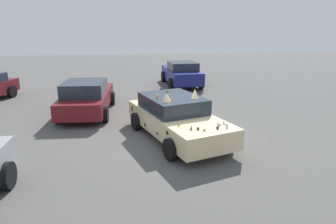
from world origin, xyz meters
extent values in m
plane|color=#514F4C|center=(0.00, 0.00, 0.00)|extent=(60.00, 60.00, 0.00)
cube|color=beige|center=(0.00, 0.00, 0.56)|extent=(4.77, 3.14, 0.60)
cube|color=#1E2833|center=(0.32, 0.11, 1.10)|extent=(2.55, 2.24, 0.48)
cylinder|color=black|center=(-0.99, -1.31, 0.31)|extent=(0.65, 0.41, 0.62)
cylinder|color=black|center=(-1.60, 0.40, 0.31)|extent=(0.65, 0.41, 0.62)
cylinder|color=black|center=(1.60, -0.40, 0.31)|extent=(0.65, 0.41, 0.62)
cylinder|color=black|center=(0.99, 1.31, 0.31)|extent=(0.65, 0.41, 0.62)
ellipsoid|color=black|center=(1.43, 1.45, 0.69)|extent=(0.11, 0.06, 0.10)
ellipsoid|color=black|center=(-0.68, 0.71, 0.44)|extent=(0.13, 0.06, 0.08)
ellipsoid|color=black|center=(-1.35, 0.47, 0.69)|extent=(0.16, 0.07, 0.12)
ellipsoid|color=black|center=(1.48, 1.46, 0.59)|extent=(0.13, 0.06, 0.10)
ellipsoid|color=black|center=(0.25, 1.03, 0.41)|extent=(0.14, 0.07, 0.14)
ellipsoid|color=black|center=(-0.06, -0.97, 0.49)|extent=(0.14, 0.07, 0.12)
ellipsoid|color=black|center=(-1.47, 0.43, 0.48)|extent=(0.16, 0.07, 0.11)
ellipsoid|color=black|center=(0.80, -0.67, 0.73)|extent=(0.19, 0.08, 0.16)
ellipsoid|color=black|center=(1.48, -0.43, 0.45)|extent=(0.19, 0.08, 0.13)
ellipsoid|color=black|center=(-0.71, -1.19, 0.65)|extent=(0.16, 0.07, 0.12)
ellipsoid|color=black|center=(1.21, -0.52, 0.62)|extent=(0.18, 0.08, 0.09)
cone|color=silver|center=(-1.27, -1.14, 0.92)|extent=(0.13, 0.13, 0.12)
cylinder|color=silver|center=(-1.61, -1.13, 0.92)|extent=(0.07, 0.07, 0.12)
cone|color=tan|center=(-1.42, -1.16, 0.90)|extent=(0.07, 0.07, 0.07)
cylinder|color=silver|center=(-1.39, -0.99, 0.90)|extent=(0.10, 0.10, 0.07)
cylinder|color=tan|center=(-1.75, -0.48, 0.89)|extent=(0.10, 0.10, 0.06)
cylinder|color=#51381E|center=(-1.64, -0.33, 0.89)|extent=(0.10, 0.10, 0.07)
sphere|color=#51381E|center=(-1.67, -0.86, 0.90)|extent=(0.08, 0.08, 0.08)
sphere|color=#A87A38|center=(-1.34, -0.97, 0.90)|extent=(0.08, 0.08, 0.08)
cone|color=orange|center=(-1.35, 0.15, 0.92)|extent=(0.07, 0.07, 0.12)
cone|color=#51381E|center=(-1.65, -0.14, 0.93)|extent=(0.07, 0.07, 0.14)
cylinder|color=#A87A38|center=(0.16, 0.62, 1.39)|extent=(0.09, 0.09, 0.10)
cylinder|color=gray|center=(-0.34, 0.45, 1.38)|extent=(0.06, 0.06, 0.09)
cylinder|color=black|center=(0.67, 0.26, 1.39)|extent=(0.09, 0.09, 0.10)
cone|color=orange|center=(-0.17, 0.19, 1.40)|extent=(0.09, 0.09, 0.12)
cylinder|color=#A87A38|center=(-0.08, -0.49, 1.38)|extent=(0.08, 0.08, 0.08)
cone|color=beige|center=(-0.07, -0.54, 1.49)|extent=(0.24, 0.24, 0.30)
cone|color=beige|center=(-0.39, 0.38, 1.49)|extent=(0.24, 0.24, 0.30)
cube|color=navy|center=(8.99, -1.53, 0.64)|extent=(4.38, 2.04, 0.71)
cube|color=#1E2833|center=(8.59, -1.56, 1.23)|extent=(1.88, 1.72, 0.47)
cylinder|color=black|center=(10.25, -0.55, 0.34)|extent=(0.69, 0.27, 0.67)
cylinder|color=black|center=(10.38, -2.31, 0.34)|extent=(0.69, 0.27, 0.67)
cylinder|color=black|center=(7.61, -0.74, 0.34)|extent=(0.69, 0.27, 0.67)
cylinder|color=black|center=(7.74, -2.51, 0.34)|extent=(0.69, 0.27, 0.67)
cylinder|color=black|center=(-2.67, 4.23, 0.31)|extent=(0.63, 0.23, 0.63)
cylinder|color=black|center=(6.65, 7.61, 0.32)|extent=(0.66, 0.35, 0.63)
cube|color=#5B1419|center=(3.35, 3.33, 0.57)|extent=(4.32, 1.85, 0.62)
cube|color=#1E2833|center=(2.98, 3.34, 1.14)|extent=(2.00, 1.64, 0.53)
cylinder|color=black|center=(4.70, 4.16, 0.30)|extent=(0.61, 0.24, 0.61)
cylinder|color=black|center=(4.64, 2.40, 0.30)|extent=(0.61, 0.24, 0.61)
cylinder|color=black|center=(2.05, 4.25, 0.30)|extent=(0.61, 0.24, 0.61)
cylinder|color=black|center=(2.00, 2.49, 0.30)|extent=(0.61, 0.24, 0.61)
camera|label=1|loc=(-8.99, 1.31, 3.53)|focal=31.68mm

